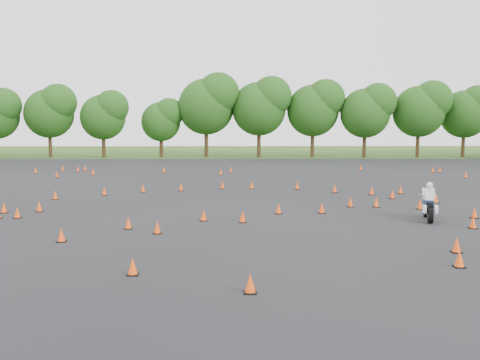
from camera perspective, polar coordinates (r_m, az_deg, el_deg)
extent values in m
plane|color=#2D5119|center=(22.66, 0.14, -4.10)|extent=(140.00, 140.00, 0.00)
plane|color=black|center=(28.58, -0.06, -1.95)|extent=(62.00, 62.00, 0.00)
cone|color=#FF4A0A|center=(31.56, -10.32, -0.87)|extent=(0.26, 0.26, 0.45)
cone|color=#FF4A0A|center=(28.65, 20.16, -1.86)|extent=(0.26, 0.26, 0.45)
cone|color=#FF4A0A|center=(32.53, 6.13, -0.60)|extent=(0.26, 0.26, 0.45)
cone|color=#FF4A0A|center=(45.89, -16.92, 1.13)|extent=(0.26, 0.26, 0.45)
cone|color=#FF4A0A|center=(29.50, 15.94, -1.50)|extent=(0.26, 0.26, 0.45)
cone|color=#FF4A0A|center=(46.70, -16.21, 1.23)|extent=(0.26, 0.26, 0.45)
cone|color=#FF4A0A|center=(19.75, -8.81, -5.03)|extent=(0.26, 0.26, 0.45)
cone|color=#FF4A0A|center=(20.79, -11.84, -4.52)|extent=(0.26, 0.26, 0.45)
cone|color=#FF4A0A|center=(31.87, -6.32, -0.74)|extent=(0.26, 0.26, 0.45)
cone|color=#FF4A0A|center=(29.73, -19.11, -1.54)|extent=(0.26, 0.26, 0.45)
cone|color=#FF4A0A|center=(32.73, -1.91, -0.53)|extent=(0.26, 0.26, 0.45)
cone|color=#FF4A0A|center=(16.27, 22.36, -7.84)|extent=(0.26, 0.26, 0.45)
cone|color=#FF4A0A|center=(43.60, -8.14, 1.08)|extent=(0.26, 0.26, 0.45)
cone|color=#FF4A0A|center=(30.74, 13.88, -1.14)|extent=(0.26, 0.26, 0.45)
cone|color=#FF4A0A|center=(30.16, 19.60, -1.45)|extent=(0.26, 0.26, 0.45)
cone|color=#FF4A0A|center=(26.27, 18.65, -2.50)|extent=(0.26, 0.26, 0.45)
cone|color=#FF4A0A|center=(22.30, 23.60, -4.19)|extent=(0.26, 0.26, 0.45)
cone|color=#FF4A0A|center=(26.15, -23.88, -2.74)|extent=(0.26, 0.26, 0.45)
cone|color=#FF4A0A|center=(31.74, 16.76, -1.00)|extent=(0.26, 0.26, 0.45)
cone|color=#FF4A0A|center=(24.10, 8.71, -3.00)|extent=(0.26, 0.26, 0.45)
cone|color=#FF4A0A|center=(31.38, 10.07, -0.91)|extent=(0.26, 0.26, 0.45)
cone|color=#FF4A0A|center=(23.78, 4.12, -3.07)|extent=(0.26, 0.26, 0.45)
cone|color=#FF4A0A|center=(24.50, -22.67, -3.26)|extent=(0.26, 0.26, 0.45)
cone|color=#FF4A0A|center=(19.17, -18.52, -5.61)|extent=(0.26, 0.26, 0.45)
cone|color=#FF4A0A|center=(32.64, 1.24, -0.54)|extent=(0.26, 0.26, 0.45)
cone|color=#FF4A0A|center=(43.41, -0.98, 1.12)|extent=(0.26, 0.26, 0.45)
cone|color=#FF4A0A|center=(46.50, 12.76, 1.30)|extent=(0.26, 0.26, 0.45)
cone|color=#FF4A0A|center=(45.87, 19.88, 1.03)|extent=(0.26, 0.26, 0.45)
cone|color=#FF4A0A|center=(42.47, 22.95, 0.52)|extent=(0.26, 0.26, 0.45)
cone|color=#FF4A0A|center=(41.66, -18.97, 0.58)|extent=(0.26, 0.26, 0.45)
cone|color=#FF4A0A|center=(22.09, -3.91, -3.78)|extent=(0.26, 0.26, 0.45)
cone|color=#FF4A0A|center=(45.70, -20.98, 0.97)|extent=(0.26, 0.26, 0.45)
cone|color=#FF4A0A|center=(26.37, 14.34, -2.33)|extent=(0.26, 0.26, 0.45)
cone|color=#FF4A0A|center=(41.32, -2.07, 0.86)|extent=(0.26, 0.26, 0.45)
cone|color=#FF4A0A|center=(14.62, -11.38, -9.05)|extent=(0.26, 0.26, 0.45)
cone|color=#FF4A0A|center=(12.89, 1.09, -11.01)|extent=(0.26, 0.26, 0.45)
cone|color=#FF4A0A|center=(21.66, 0.28, -3.96)|extent=(0.26, 0.26, 0.45)
cone|color=#FF4A0A|center=(25.92, -20.64, -2.68)|extent=(0.26, 0.26, 0.45)
cone|color=#FF4A0A|center=(24.71, 23.73, -3.23)|extent=(0.26, 0.26, 0.45)
cone|color=#FF4A0A|center=(30.74, -14.28, -1.15)|extent=(0.26, 0.26, 0.45)
cone|color=#FF4A0A|center=(46.37, 20.54, 1.05)|extent=(0.26, 0.26, 0.45)
cone|color=#FF4A0A|center=(26.19, 11.69, -2.33)|extent=(0.26, 0.26, 0.45)
cone|color=#FF4A0A|center=(18.02, 22.11, -6.49)|extent=(0.26, 0.26, 0.45)
cone|color=#FF4A0A|center=(42.91, -15.41, 0.84)|extent=(0.26, 0.26, 0.45)
cone|color=#FF4A0A|center=(47.19, -18.41, 1.21)|extent=(0.26, 0.26, 0.45)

